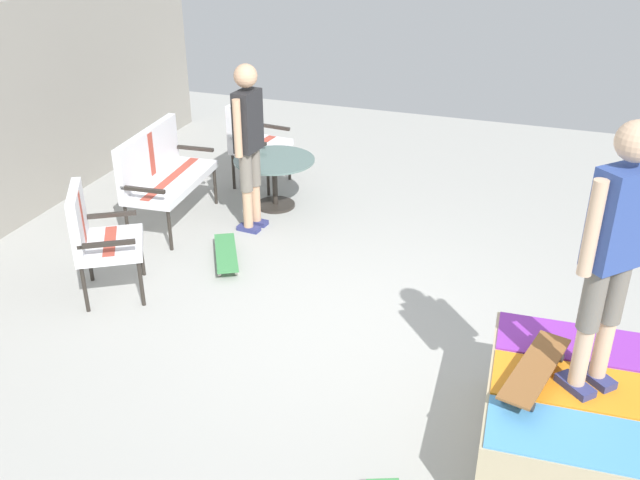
% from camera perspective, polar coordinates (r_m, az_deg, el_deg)
% --- Properties ---
extents(ground_plane, '(12.00, 12.00, 0.10)m').
position_cam_1_polar(ground_plane, '(6.06, 2.45, -7.28)').
color(ground_plane, '#A8A8A3').
extents(skate_ramp, '(1.47, 1.95, 0.63)m').
position_cam_1_polar(skate_ramp, '(4.87, 19.82, -13.79)').
color(skate_ramp, tan).
rests_on(skate_ramp, ground_plane).
extents(patio_bench, '(1.29, 0.64, 1.02)m').
position_cam_1_polar(patio_bench, '(7.72, -12.62, 5.57)').
color(patio_bench, '#2D2823').
rests_on(patio_bench, ground_plane).
extents(patio_chair_near_house, '(0.68, 0.61, 1.02)m').
position_cam_1_polar(patio_chair_near_house, '(8.61, -5.42, 8.38)').
color(patio_chair_near_house, '#2D2823').
rests_on(patio_chair_near_house, ground_plane).
extents(patio_chair_by_wall, '(0.82, 0.79, 1.02)m').
position_cam_1_polar(patio_chair_by_wall, '(6.47, -17.52, 0.54)').
color(patio_chair_by_wall, '#2D2823').
rests_on(patio_chair_by_wall, ground_plane).
extents(patio_table, '(0.90, 0.90, 0.57)m').
position_cam_1_polar(patio_table, '(8.00, -3.64, 5.36)').
color(patio_table, '#2D2823').
rests_on(patio_table, ground_plane).
extents(person_watching, '(0.48, 0.27, 1.75)m').
position_cam_1_polar(person_watching, '(7.29, -5.74, 8.30)').
color(person_watching, navy).
rests_on(person_watching, ground_plane).
extents(person_skater, '(0.37, 0.37, 1.66)m').
position_cam_1_polar(person_skater, '(4.20, 22.48, -0.27)').
color(person_skater, navy).
rests_on(person_skater, skate_ramp).
extents(skateboard_by_bench, '(0.80, 0.56, 0.10)m').
position_cam_1_polar(skateboard_by_bench, '(7.01, -7.51, -1.06)').
color(skateboard_by_bench, '#3F8C4C').
rests_on(skateboard_by_bench, ground_plane).
extents(skateboard_on_ramp, '(0.82, 0.39, 0.10)m').
position_cam_1_polar(skateboard_on_ramp, '(4.58, 16.80, -9.81)').
color(skateboard_on_ramp, brown).
rests_on(skateboard_on_ramp, skate_ramp).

